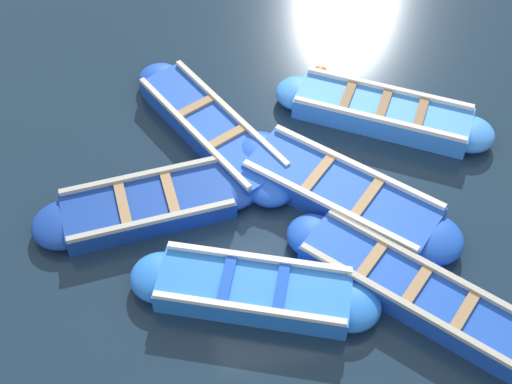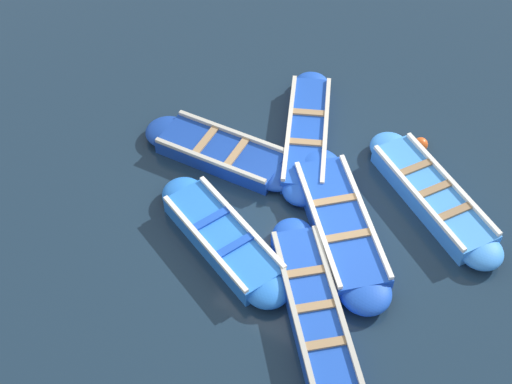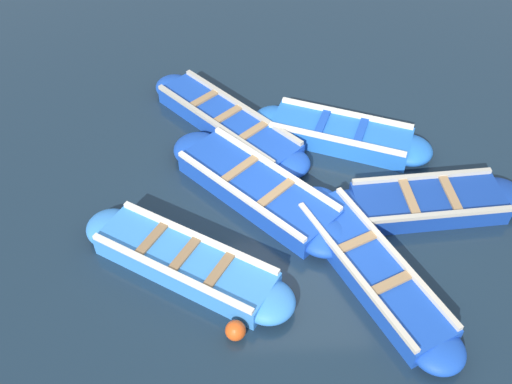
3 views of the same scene
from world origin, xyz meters
name	(u,v)px [view 3 (image 3 of 3)]	position (x,y,z in m)	size (l,w,h in m)	color
ground_plane	(306,202)	(0.00, 0.00, 0.00)	(120.00, 120.00, 0.00)	#162838
boat_bow_out	(185,262)	(-1.30, 1.86, 0.18)	(2.42, 3.33, 0.41)	#3884E0
boat_alongside	(228,122)	(1.86, 1.24, 0.17)	(3.23, 3.06, 0.39)	#1947B7
boat_outer_left	(428,203)	(-0.24, -1.90, 0.15)	(1.10, 3.25, 0.36)	navy
boat_end_of_row	(372,269)	(-1.50, -0.79, 0.16)	(3.55, 2.20, 0.38)	#1947B7
boat_inner_gap	(257,189)	(0.13, 0.78, 0.18)	(3.19, 3.14, 0.42)	#1947B7
boat_centre	(340,135)	(1.43, -0.74, 0.17)	(1.88, 3.27, 0.41)	blue
buoy_orange_near	(236,330)	(-2.41, 1.15, 0.14)	(0.28, 0.28, 0.28)	#E05119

